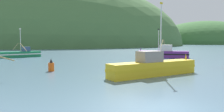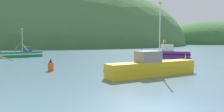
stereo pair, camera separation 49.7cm
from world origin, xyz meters
TOP-DOWN VIEW (x-y plane):
  - ground_plane at (0.00, 0.00)m, footprint 600.00×600.00m
  - hill_mid_left at (3.57, 155.18)m, footprint 185.66×148.53m
  - hill_far_left at (34.25, 178.85)m, footprint 97.74×78.19m
  - hill_mid_right at (-5.84, 256.96)m, footprint 191.95×153.56m
  - hill_far_right at (149.50, 172.85)m, footprint 113.36×90.69m
  - fishing_boat_purple at (17.56, 30.40)m, footprint 9.99×11.32m
  - fishing_boat_yellow at (4.44, 9.91)m, footprint 10.80×4.42m
  - fishing_boat_green at (-11.46, 40.18)m, footprint 8.85×10.39m
  - channel_buoy at (-5.59, 16.35)m, footprint 0.69×0.69m

SIDE VIEW (x-z plane):
  - ground_plane at x=0.00m, z-range 0.00..0.00m
  - hill_mid_left at x=3.57m, z-range -44.38..44.38m
  - hill_far_left at x=34.25m, z-range -20.43..20.43m
  - hill_mid_right at x=-5.84m, z-range -19.14..19.14m
  - hill_far_right at x=149.50m, z-range -22.98..22.98m
  - channel_buoy at x=-5.59m, z-range -0.14..1.36m
  - fishing_boat_green at x=-11.46m, z-range -2.36..3.85m
  - fishing_boat_yellow at x=4.44m, z-range -2.90..4.69m
  - fishing_boat_purple at x=17.56m, z-range -2.13..3.96m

